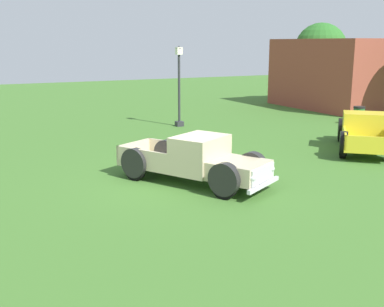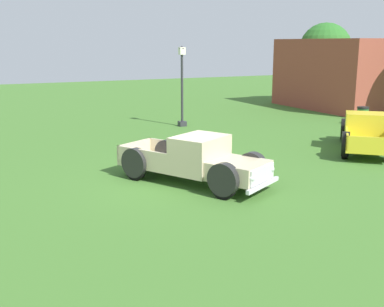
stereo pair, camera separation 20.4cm
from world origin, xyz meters
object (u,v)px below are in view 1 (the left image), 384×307
object	(u,v)px
pickup_truck_behind_left	(363,131)
trash_can	(359,115)
oak_tree_west	(320,49)
pickup_truck_foreground	(202,162)
lamp_post_near	(179,85)

from	to	relation	value
pickup_truck_behind_left	trash_can	xyz separation A→B (m)	(-4.37, 4.22, -0.22)
trash_can	oak_tree_west	size ratio (longest dim) A/B	0.17
pickup_truck_behind_left	trash_can	size ratio (longest dim) A/B	4.91
pickup_truck_foreground	trash_can	world-z (taller)	pickup_truck_foreground
pickup_truck_behind_left	oak_tree_west	bearing A→B (deg)	145.56
pickup_truck_foreground	lamp_post_near	xyz separation A→B (m)	(-9.65, 3.81, 1.41)
pickup_truck_behind_left	trash_can	bearing A→B (deg)	136.01
trash_can	oak_tree_west	distance (m)	9.84
pickup_truck_foreground	oak_tree_west	world-z (taller)	oak_tree_west
pickup_truck_foreground	pickup_truck_behind_left	size ratio (longest dim) A/B	1.08
pickup_truck_foreground	oak_tree_west	xyz separation A→B (m)	(-14.09, 16.74, 3.02)
oak_tree_west	trash_can	bearing A→B (deg)	-28.21
pickup_truck_foreground	lamp_post_near	distance (m)	10.47
pickup_truck_foreground	oak_tree_west	distance (m)	22.08
pickup_truck_behind_left	oak_tree_west	xyz separation A→B (m)	(-12.57, 8.62, 3.02)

